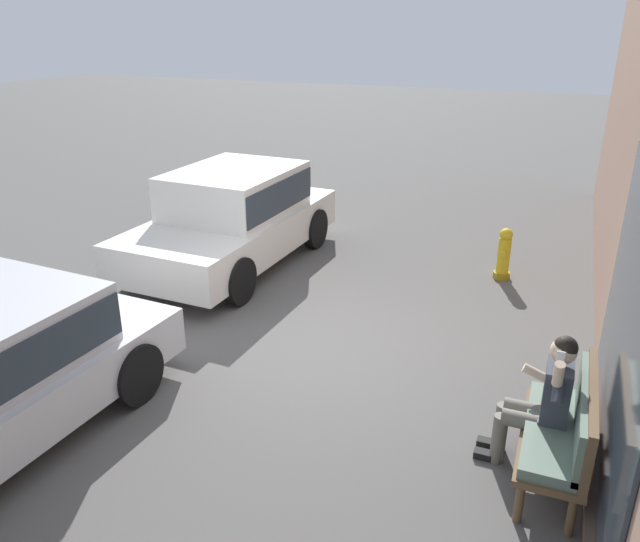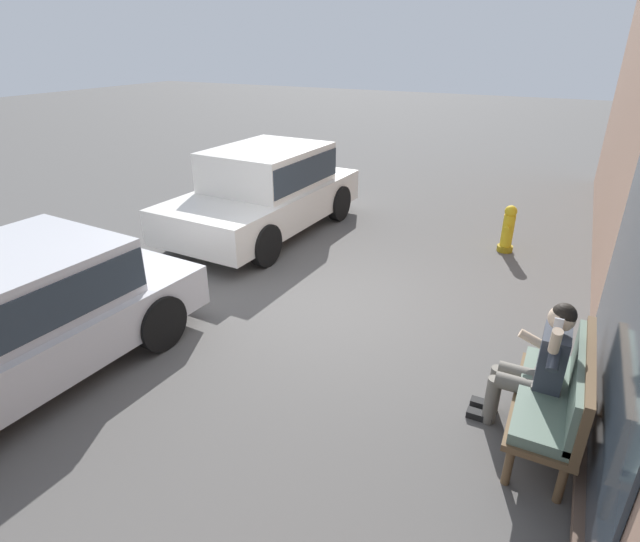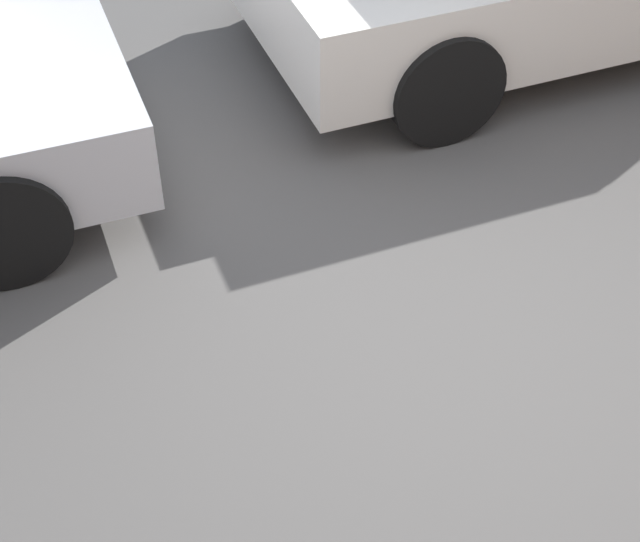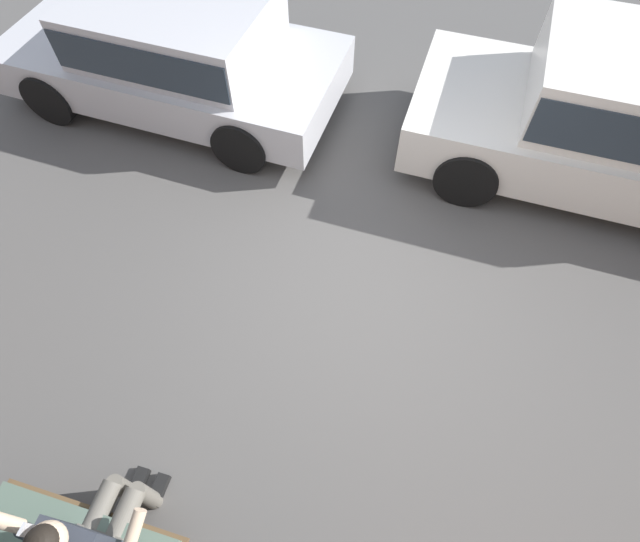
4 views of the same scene
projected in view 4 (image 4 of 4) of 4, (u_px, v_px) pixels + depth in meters
name	position (u px, v px, depth m)	size (l,w,h in m)	color
ground_plane	(358.00, 289.00, 5.03)	(60.00, 60.00, 0.00)	#565451
person_on_phone	(91.00, 532.00, 3.22)	(0.73, 0.74, 1.33)	#6B665B
parked_car_near	(620.00, 115.00, 5.21)	(4.18, 2.11, 1.54)	white
parked_car_mid	(174.00, 48.00, 6.00)	(4.23, 2.16, 1.37)	silver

